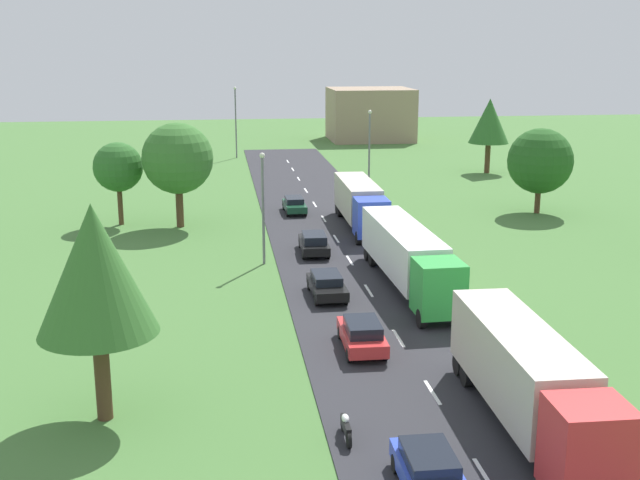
# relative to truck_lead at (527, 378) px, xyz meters

# --- Properties ---
(road) EXTENTS (10.00, 140.00, 0.06)m
(road) POSITION_rel_truck_lead_xyz_m (-2.60, 12.73, -2.17)
(road) COLOR #2B2B30
(road) RESTS_ON ground
(lane_marking_centre) EXTENTS (0.16, 123.81, 0.01)m
(lane_marking_centre) POSITION_rel_truck_lead_xyz_m (-2.60, 10.24, -2.14)
(lane_marking_centre) COLOR white
(lane_marking_centre) RESTS_ON road
(truck_lead) EXTENTS (2.72, 12.46, 3.72)m
(truck_lead) POSITION_rel_truck_lead_xyz_m (0.00, 0.00, 0.00)
(truck_lead) COLOR red
(truck_lead) RESTS_ON road
(truck_second) EXTENTS (2.82, 14.88, 3.54)m
(truck_second) POSITION_rel_truck_lead_xyz_m (-0.19, 18.32, -0.08)
(truck_second) COLOR green
(truck_second) RESTS_ON road
(truck_third) EXTENTS (2.61, 12.22, 3.53)m
(truck_third) POSITION_rel_truck_lead_xyz_m (-0.13, 34.53, -0.11)
(truck_third) COLOR blue
(truck_third) RESTS_ON road
(car_lead) EXTENTS (1.93, 4.21, 1.41)m
(car_lead) POSITION_rel_truck_lead_xyz_m (-4.75, -3.76, -1.39)
(car_lead) COLOR blue
(car_lead) RESTS_ON road
(car_second) EXTENTS (1.96, 4.38, 1.49)m
(car_second) POSITION_rel_truck_lead_xyz_m (-4.69, 8.83, -1.36)
(car_second) COLOR red
(car_second) RESTS_ON road
(car_third) EXTENTS (1.96, 4.34, 1.36)m
(car_third) POSITION_rel_truck_lead_xyz_m (-5.23, 17.18, -1.42)
(car_third) COLOR black
(car_third) RESTS_ON road
(car_fourth) EXTENTS (2.00, 4.58, 1.45)m
(car_fourth) POSITION_rel_truck_lead_xyz_m (-4.78, 26.92, -1.38)
(car_fourth) COLOR black
(car_fourth) RESTS_ON road
(car_fifth) EXTENTS (1.83, 4.26, 1.34)m
(car_fifth) POSITION_rel_truck_lead_xyz_m (-4.78, 40.75, -1.43)
(car_fifth) COLOR #19472D
(car_fifth) RESTS_ON road
(motorcycle_courier) EXTENTS (0.28, 1.94, 0.91)m
(motorcycle_courier) POSITION_rel_truck_lead_xyz_m (-6.90, 0.16, -1.66)
(motorcycle_courier) COLOR black
(motorcycle_courier) RESTS_ON road
(lamppost_second) EXTENTS (0.36, 0.36, 7.51)m
(lamppost_second) POSITION_rel_truck_lead_xyz_m (-8.42, 24.87, 2.02)
(lamppost_second) COLOR slate
(lamppost_second) RESTS_ON ground
(lamppost_third) EXTENTS (0.36, 0.36, 8.23)m
(lamppost_third) POSITION_rel_truck_lead_xyz_m (3.22, 48.14, 2.39)
(lamppost_third) COLOR slate
(lamppost_third) RESTS_ON ground
(lamppost_fourth) EXTENTS (0.36, 0.36, 9.02)m
(lamppost_fourth) POSITION_rel_truck_lead_xyz_m (-8.80, 75.61, 2.79)
(lamppost_fourth) COLOR slate
(lamppost_fourth) RESTS_ON ground
(tree_oak) EXTENTS (4.64, 4.64, 8.69)m
(tree_oak) POSITION_rel_truck_lead_xyz_m (-16.06, 3.18, 3.89)
(tree_oak) COLOR #513823
(tree_oak) RESTS_ON ground
(tree_birch) EXTENTS (5.61, 5.61, 7.37)m
(tree_birch) POSITION_rel_truck_lead_xyz_m (16.23, 38.12, 2.35)
(tree_birch) COLOR #513823
(tree_birch) RESTS_ON ground
(tree_elm) EXTENTS (5.64, 5.64, 8.38)m
(tree_elm) POSITION_rel_truck_lead_xyz_m (-14.43, 36.76, 3.33)
(tree_elm) COLOR #513823
(tree_elm) RESTS_ON ground
(tree_ash) EXTENTS (4.52, 4.52, 8.38)m
(tree_ash) POSITION_rel_truck_lead_xyz_m (19.17, 59.74, 3.64)
(tree_ash) COLOR #513823
(tree_ash) RESTS_ON ground
(tree_lime) EXTENTS (3.98, 3.98, 6.73)m
(tree_lime) POSITION_rel_truck_lead_xyz_m (-19.26, 38.24, 2.51)
(tree_lime) COLOR #513823
(tree_lime) RESTS_ON ground
(distant_building) EXTENTS (12.18, 10.79, 7.74)m
(distant_building) POSITION_rel_truck_lead_xyz_m (11.90, 92.31, 1.67)
(distant_building) COLOR #9E846B
(distant_building) RESTS_ON ground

